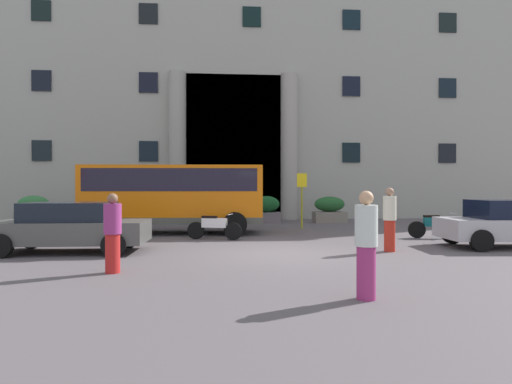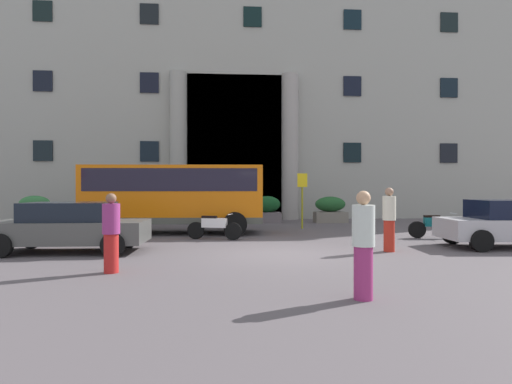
{
  "view_description": "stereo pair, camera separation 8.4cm",
  "coord_description": "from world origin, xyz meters",
  "views": [
    {
      "loc": [
        -1.57,
        -11.38,
        1.76
      ],
      "look_at": [
        -0.42,
        4.06,
        1.64
      ],
      "focal_mm": 29.89,
      "sensor_mm": 36.0,
      "label": 1
    },
    {
      "loc": [
        -1.49,
        -11.39,
        1.76
      ],
      "look_at": [
        -0.42,
        4.06,
        1.64
      ],
      "focal_mm": 29.89,
      "sensor_mm": 36.0,
      "label": 2
    }
  ],
  "objects": [
    {
      "name": "office_building_facade",
      "position": [
        -0.0,
        17.48,
        8.77
      ],
      "size": [
        43.66,
        9.72,
        17.56
      ],
      "color": "#99978F",
      "rests_on": "ground_plane"
    },
    {
      "name": "orange_minibus",
      "position": [
        -3.51,
        5.5,
        1.59
      ],
      "size": [
        6.93,
        2.79,
        2.64
      ],
      "rotation": [
        0.0,
        0.0,
        -0.04
      ],
      "color": "orange",
      "rests_on": "ground_plane"
    },
    {
      "name": "scooter_by_planter",
      "position": [
        5.91,
        3.2,
        0.46
      ],
      "size": [
        1.98,
        0.55,
        0.89
      ],
      "rotation": [
        0.0,
        0.0,
        -0.11
      ],
      "color": "black",
      "rests_on": "ground_plane"
    },
    {
      "name": "bus_stop_sign",
      "position": [
        1.84,
        7.15,
        1.51
      ],
      "size": [
        0.44,
        0.08,
        2.43
      ],
      "color": "#9A9818",
      "rests_on": "ground_plane"
    },
    {
      "name": "white_taxi_kerbside",
      "position": [
        7.0,
        0.73,
        0.72
      ],
      "size": [
        4.15,
        2.17,
        1.42
      ],
      "rotation": [
        0.0,
        0.0,
        -0.07
      ],
      "color": "#B4B0B5",
      "rests_on": "ground_plane"
    },
    {
      "name": "pedestrian_man_red_shirt",
      "position": [
        3.04,
        0.19,
        0.91
      ],
      "size": [
        0.36,
        0.36,
        1.79
      ],
      "rotation": [
        0.0,
        0.0,
        4.15
      ],
      "color": "#B5271A",
      "rests_on": "ground_plane"
    },
    {
      "name": "hedge_planter_far_west",
      "position": [
        3.89,
        10.39,
        0.65
      ],
      "size": [
        1.65,
        0.99,
        1.35
      ],
      "color": "slate",
      "rests_on": "ground_plane"
    },
    {
      "name": "hedge_planter_entrance_right",
      "position": [
        -5.41,
        10.5,
        0.76
      ],
      "size": [
        1.97,
        0.98,
        1.57
      ],
      "color": "slate",
      "rests_on": "ground_plane"
    },
    {
      "name": "pedestrian_woman_dark_dress",
      "position": [
        -3.9,
        -2.32,
        0.84
      ],
      "size": [
        0.36,
        0.36,
        1.66
      ],
      "rotation": [
        0.0,
        0.0,
        0.57
      ],
      "color": "red",
      "rests_on": "ground_plane"
    },
    {
      "name": "parked_compact_extra",
      "position": [
        -5.82,
        0.69,
        0.71
      ],
      "size": [
        4.16,
        1.99,
        1.38
      ],
      "rotation": [
        0.0,
        0.0,
        -0.01
      ],
      "color": "#4A4A48",
      "rests_on": "ground_plane"
    },
    {
      "name": "motorcycle_near_kerb",
      "position": [
        -1.95,
        3.34,
        0.46
      ],
      "size": [
        1.9,
        0.77,
        0.89
      ],
      "rotation": [
        0.0,
        0.0,
        -0.3
      ],
      "color": "black",
      "rests_on": "ground_plane"
    },
    {
      "name": "ground_plane",
      "position": [
        0.0,
        0.0,
        -0.06
      ],
      "size": [
        80.0,
        64.0,
        0.12
      ],
      "primitive_type": "cube",
      "color": "#554D51"
    },
    {
      "name": "pedestrian_woman_with_bag",
      "position": [
        0.67,
        -4.79,
        0.87
      ],
      "size": [
        0.36,
        0.36,
        1.73
      ],
      "rotation": [
        0.0,
        0.0,
        6.13
      ],
      "color": "#9E2E6B",
      "rests_on": "ground_plane"
    },
    {
      "name": "motorcycle_far_end",
      "position": [
        -7.67,
        3.41,
        0.46
      ],
      "size": [
        2.07,
        0.64,
        0.89
      ],
      "rotation": [
        0.0,
        0.0,
        -0.19
      ],
      "color": "black",
      "rests_on": "ground_plane"
    },
    {
      "name": "hedge_planter_east",
      "position": [
        -11.0,
        10.44,
        0.68
      ],
      "size": [
        1.59,
        0.79,
        1.41
      ],
      "color": "gray",
      "rests_on": "ground_plane"
    },
    {
      "name": "hedge_planter_entrance_left",
      "position": [
        0.61,
        10.52,
        0.66
      ],
      "size": [
        1.41,
        0.87,
        1.38
      ],
      "color": "slate",
      "rests_on": "ground_plane"
    }
  ]
}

